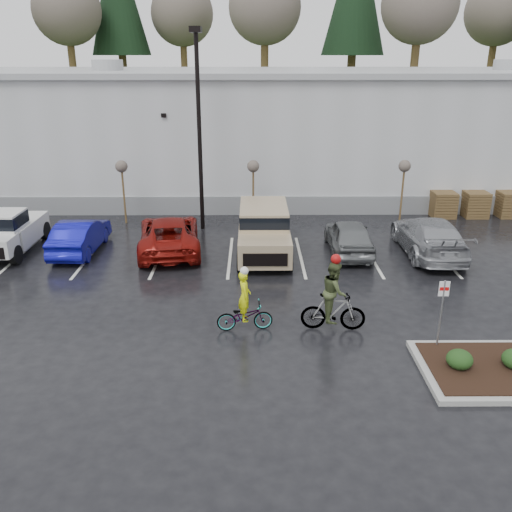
{
  "coord_description": "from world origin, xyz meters",
  "views": [
    {
      "loc": [
        -1.55,
        -13.57,
        8.07
      ],
      "look_at": [
        -1.42,
        4.59,
        1.3
      ],
      "focal_mm": 38.0,
      "sensor_mm": 36.0,
      "label": 1
    }
  ],
  "objects_px": {
    "pickup_white": "(10,228)",
    "car_blue": "(80,236)",
    "pallet_stack_b": "(475,204)",
    "pallet_stack_c": "(509,204)",
    "lamppost": "(199,110)",
    "sapling_mid": "(253,170)",
    "suv_tan": "(264,232)",
    "cyclist_hivis": "(245,310)",
    "sapling_west": "(122,170)",
    "car_red": "(169,234)",
    "cyclist_olive": "(334,303)",
    "car_far_silver": "(429,236)",
    "pallet_stack_a": "(443,204)",
    "car_grey": "(349,236)",
    "sapling_east": "(404,169)",
    "fire_lane_sign": "(442,306)"
  },
  "relations": [
    {
      "from": "car_grey",
      "to": "cyclist_olive",
      "type": "distance_m",
      "value": 7.21
    },
    {
      "from": "pallet_stack_c",
      "to": "pickup_white",
      "type": "relative_size",
      "value": 0.26
    },
    {
      "from": "suv_tan",
      "to": "pallet_stack_c",
      "type": "bearing_deg",
      "value": 24.04
    },
    {
      "from": "fire_lane_sign",
      "to": "car_red",
      "type": "distance_m",
      "value": 12.45
    },
    {
      "from": "pallet_stack_b",
      "to": "car_red",
      "type": "height_order",
      "value": "car_red"
    },
    {
      "from": "suv_tan",
      "to": "cyclist_olive",
      "type": "distance_m",
      "value": 6.97
    },
    {
      "from": "pallet_stack_a",
      "to": "suv_tan",
      "type": "relative_size",
      "value": 0.26
    },
    {
      "from": "sapling_east",
      "to": "pallet_stack_b",
      "type": "distance_m",
      "value": 4.78
    },
    {
      "from": "sapling_mid",
      "to": "pickup_white",
      "type": "distance_m",
      "value": 11.49
    },
    {
      "from": "pickup_white",
      "to": "pallet_stack_a",
      "type": "bearing_deg",
      "value": 13.6
    },
    {
      "from": "car_far_silver",
      "to": "sapling_mid",
      "type": "bearing_deg",
      "value": -31.38
    },
    {
      "from": "car_blue",
      "to": "cyclist_olive",
      "type": "height_order",
      "value": "cyclist_olive"
    },
    {
      "from": "car_blue",
      "to": "pickup_white",
      "type": "bearing_deg",
      "value": -4.08
    },
    {
      "from": "sapling_mid",
      "to": "pallet_stack_b",
      "type": "height_order",
      "value": "sapling_mid"
    },
    {
      "from": "cyclist_hivis",
      "to": "car_blue",
      "type": "bearing_deg",
      "value": 38.97
    },
    {
      "from": "fire_lane_sign",
      "to": "pallet_stack_b",
      "type": "bearing_deg",
      "value": 65.12
    },
    {
      "from": "car_grey",
      "to": "pallet_stack_a",
      "type": "bearing_deg",
      "value": -136.6
    },
    {
      "from": "pallet_stack_a",
      "to": "car_red",
      "type": "height_order",
      "value": "car_red"
    },
    {
      "from": "car_red",
      "to": "cyclist_olive",
      "type": "bearing_deg",
      "value": 122.03
    },
    {
      "from": "pallet_stack_b",
      "to": "pallet_stack_c",
      "type": "height_order",
      "value": "same"
    },
    {
      "from": "cyclist_hivis",
      "to": "pallet_stack_c",
      "type": "bearing_deg",
      "value": -53.83
    },
    {
      "from": "lamppost",
      "to": "sapling_mid",
      "type": "bearing_deg",
      "value": 21.8
    },
    {
      "from": "suv_tan",
      "to": "pallet_stack_b",
      "type": "bearing_deg",
      "value": 27.35
    },
    {
      "from": "suv_tan",
      "to": "cyclist_hivis",
      "type": "relative_size",
      "value": 2.42
    },
    {
      "from": "fire_lane_sign",
      "to": "car_red",
      "type": "bearing_deg",
      "value": 136.14
    },
    {
      "from": "sapling_west",
      "to": "car_blue",
      "type": "distance_m",
      "value": 4.84
    },
    {
      "from": "car_blue",
      "to": "sapling_east",
      "type": "bearing_deg",
      "value": -162.79
    },
    {
      "from": "pallet_stack_a",
      "to": "suv_tan",
      "type": "xyz_separation_m",
      "value": [
        -9.56,
        -5.83,
        0.35
      ]
    },
    {
      "from": "car_grey",
      "to": "cyclist_olive",
      "type": "height_order",
      "value": "cyclist_olive"
    },
    {
      "from": "pallet_stack_c",
      "to": "sapling_west",
      "type": "bearing_deg",
      "value": -177.14
    },
    {
      "from": "car_far_silver",
      "to": "cyclist_olive",
      "type": "distance_m",
      "value": 8.5
    },
    {
      "from": "lamppost",
      "to": "suv_tan",
      "type": "xyz_separation_m",
      "value": [
        2.94,
        -3.83,
        -4.66
      ]
    },
    {
      "from": "pickup_white",
      "to": "car_blue",
      "type": "relative_size",
      "value": 1.19
    },
    {
      "from": "sapling_mid",
      "to": "pallet_stack_c",
      "type": "bearing_deg",
      "value": 4.24
    },
    {
      "from": "pickup_white",
      "to": "car_grey",
      "type": "relative_size",
      "value": 1.2
    },
    {
      "from": "pallet_stack_a",
      "to": "car_grey",
      "type": "distance_m",
      "value": 8.05
    },
    {
      "from": "pallet_stack_b",
      "to": "cyclist_hivis",
      "type": "xyz_separation_m",
      "value": [
        -11.99,
        -12.5,
        -0.01
      ]
    },
    {
      "from": "sapling_east",
      "to": "car_red",
      "type": "height_order",
      "value": "sapling_east"
    },
    {
      "from": "car_blue",
      "to": "fire_lane_sign",
      "type": "bearing_deg",
      "value": 147.65
    },
    {
      "from": "cyclist_hivis",
      "to": "cyclist_olive",
      "type": "height_order",
      "value": "cyclist_olive"
    },
    {
      "from": "sapling_west",
      "to": "car_blue",
      "type": "bearing_deg",
      "value": -103.21
    },
    {
      "from": "sapling_mid",
      "to": "pallet_stack_c",
      "type": "distance_m",
      "value": 13.69
    },
    {
      "from": "sapling_mid",
      "to": "sapling_east",
      "type": "xyz_separation_m",
      "value": [
        7.5,
        0.0,
        0.0
      ]
    },
    {
      "from": "suv_tan",
      "to": "car_far_silver",
      "type": "bearing_deg",
      "value": 1.34
    },
    {
      "from": "sapling_west",
      "to": "car_red",
      "type": "bearing_deg",
      "value": -55.88
    },
    {
      "from": "sapling_mid",
      "to": "suv_tan",
      "type": "relative_size",
      "value": 0.63
    },
    {
      "from": "sapling_west",
      "to": "pallet_stack_c",
      "type": "height_order",
      "value": "sapling_west"
    },
    {
      "from": "pallet_stack_a",
      "to": "sapling_west",
      "type": "bearing_deg",
      "value": -176.53
    },
    {
      "from": "pallet_stack_b",
      "to": "pallet_stack_c",
      "type": "xyz_separation_m",
      "value": [
        1.8,
        0.0,
        0.0
      ]
    },
    {
      "from": "pallet_stack_a",
      "to": "cyclist_olive",
      "type": "bearing_deg",
      "value": -121.14
    }
  ]
}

